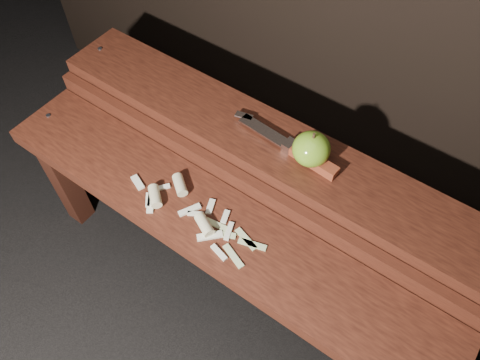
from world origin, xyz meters
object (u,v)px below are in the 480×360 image
Objects in this scene: bench_rear_tier at (264,161)px; apple at (311,149)px; bench_front_tier at (211,237)px; knife at (300,153)px.

apple reaches higher than bench_rear_tier.
bench_rear_tier is (0.00, 0.23, 0.06)m from bench_front_tier.
bench_front_tier is 1.00× the size of bench_rear_tier.
apple reaches higher than knife.
bench_front_tier is 13.30× the size of apple.
knife is at bearing -172.03° from apple.
apple is (0.12, 0.23, 0.19)m from bench_front_tier.
bench_front_tier is at bearing -116.94° from apple.
apple is at bearing 2.11° from bench_rear_tier.
apple is 0.04m from knife.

